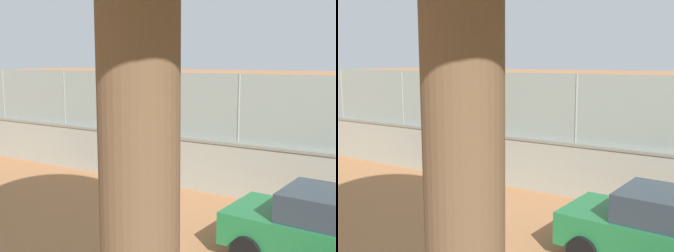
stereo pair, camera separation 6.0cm
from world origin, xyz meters
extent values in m
plane|color=#A36B42|center=(0.00, 0.00, 0.00)|extent=(260.00, 260.00, 0.00)
cube|color=gray|center=(0.00, 10.31, 0.75)|extent=(24.32, 1.19, 1.51)
cube|color=slate|center=(0.00, 10.31, 1.55)|extent=(24.32, 1.25, 0.08)
cube|color=gray|center=(0.00, 10.31, 2.57)|extent=(23.82, 0.81, 1.96)
cylinder|color=gray|center=(-5.11, 10.47, 2.57)|extent=(0.07, 0.07, 1.96)
cylinder|color=gray|center=(-1.71, 10.36, 2.57)|extent=(0.07, 0.07, 1.96)
cylinder|color=gray|center=(1.70, 10.25, 2.57)|extent=(0.07, 0.07, 1.96)
cylinder|color=gray|center=(5.10, 10.14, 2.57)|extent=(0.07, 0.07, 1.96)
cylinder|color=#B2B2B2|center=(-1.71, 1.62, 0.38)|extent=(0.21, 0.21, 0.77)
cylinder|color=#B2B2B2|center=(-1.82, 1.79, 0.38)|extent=(0.21, 0.21, 0.77)
cylinder|color=#3372B2|center=(-1.76, 1.71, 1.05)|extent=(0.47, 0.47, 0.57)
cylinder|color=#936B4C|center=(-1.56, 1.49, 1.16)|extent=(0.50, 0.38, 0.17)
cylinder|color=#936B4C|center=(-1.68, 2.12, 1.16)|extent=(0.50, 0.38, 0.17)
sphere|color=#936B4C|center=(-1.76, 1.71, 1.44)|extent=(0.22, 0.22, 0.22)
cylinder|color=white|center=(-1.76, 1.71, 1.54)|extent=(0.32, 0.32, 0.05)
cylinder|color=black|center=(-1.53, 2.22, 1.16)|extent=(0.27, 0.20, 0.04)
ellipsoid|color=#333338|center=(-1.35, 2.34, 1.16)|extent=(0.27, 0.19, 0.24)
cylinder|color=black|center=(-0.84, 4.05, 0.42)|extent=(0.18, 0.18, 0.84)
cylinder|color=black|center=(-0.64, 4.00, 0.42)|extent=(0.18, 0.18, 0.84)
cylinder|color=beige|center=(-0.74, 4.02, 1.16)|extent=(0.41, 0.41, 0.62)
cylinder|color=#936B4C|center=(-1.06, 4.05, 1.28)|extent=(0.22, 0.60, 0.17)
cylinder|color=#936B4C|center=(-0.50, 3.66, 1.28)|extent=(0.22, 0.60, 0.17)
sphere|color=#936B4C|center=(-0.74, 4.02, 1.59)|extent=(0.24, 0.24, 0.24)
cylinder|color=black|center=(-0.74, 4.02, 1.69)|extent=(0.30, 0.30, 0.05)
cylinder|color=#B2B2B2|center=(-0.09, 7.57, 0.36)|extent=(0.21, 0.21, 0.72)
cylinder|color=#B2B2B2|center=(0.05, 7.43, 0.36)|extent=(0.21, 0.21, 0.72)
cylinder|color=beige|center=(-0.02, 7.50, 0.99)|extent=(0.48, 0.48, 0.54)
cylinder|color=#936B4C|center=(-0.25, 7.66, 1.10)|extent=(0.42, 0.43, 0.16)
cylinder|color=#936B4C|center=(-0.03, 7.09, 1.10)|extent=(0.42, 0.43, 0.16)
sphere|color=#936B4C|center=(-0.02, 7.50, 1.36)|extent=(0.20, 0.20, 0.20)
cylinder|color=navy|center=(-0.02, 7.50, 1.45)|extent=(0.30, 0.30, 0.05)
cylinder|color=black|center=(-0.15, 6.96, 1.10)|extent=(0.24, 0.24, 0.04)
ellipsoid|color=#333338|center=(-0.31, 6.81, 1.10)|extent=(0.23, 0.24, 0.24)
sphere|color=yellow|center=(-3.17, 2.50, 0.12)|extent=(0.23, 0.23, 0.23)
cube|color=#1E6B38|center=(-8.29, 13.84, 0.64)|extent=(4.22, 2.04, 0.65)
cylinder|color=black|center=(-6.83, 14.54, 0.31)|extent=(0.64, 0.26, 0.62)
cylinder|color=black|center=(-6.99, 12.89, 0.31)|extent=(0.64, 0.26, 0.62)
camera|label=1|loc=(-9.38, 22.02, 3.96)|focal=46.02mm
camera|label=2|loc=(-9.43, 21.99, 3.96)|focal=46.02mm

